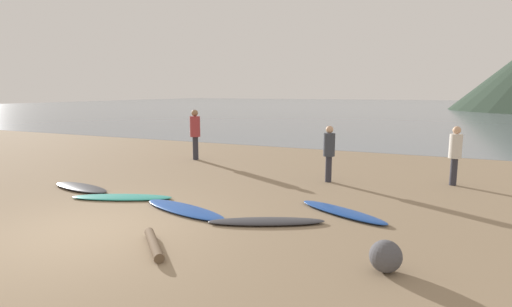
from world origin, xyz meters
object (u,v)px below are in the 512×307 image
Objects in this scene: surfboard_1 at (122,197)px; surfboard_0 at (81,187)px; person_0 at (329,149)px; person_2 at (455,151)px; person_1 at (195,130)px; surfboard_2 at (184,209)px; driftwood_log at (154,244)px; beach_rock_near at (386,256)px; surfboard_3 at (267,221)px; surfboard_4 at (342,212)px.

surfboard_0 is at bearing 148.45° from surfboard_1.
person_2 is at bearing -103.18° from person_0.
surfboard_1 is at bearing 16.39° from person_1.
driftwood_log is at bearing -54.35° from surfboard_2.
beach_rock_near is (2.06, -5.11, -0.69)m from person_0.
driftwood_log reaches higher than surfboard_2.
beach_rock_near reaches higher than surfboard_2.
person_0 is at bearing 21.07° from surfboard_1.
driftwood_log is at bearing -147.42° from surfboard_3.
surfboard_3 is at bearing -108.63° from surfboard_4.
person_0 is 5.98m from driftwood_log.
person_0 is 3.44× the size of beach_rock_near.
surfboard_3 is at bearing 3.53° from surfboard_0.
surfboard_4 reaches higher than surfboard_1.
surfboard_2 is at bearing 0.82° from surfboard_0.
driftwood_log is at bearing -169.31° from beach_rock_near.
person_1 is at bearing 171.58° from surfboard_4.
beach_rock_near is (1.09, -2.37, 0.18)m from surfboard_4.
surfboard_3 is 2.57m from beach_rock_near.
person_0 is (-0.96, 2.74, 0.86)m from surfboard_4.
surfboard_2 is 1.08× the size of surfboard_4.
person_1 is at bearing 137.59° from beach_rock_near.
beach_rock_near is at bearing -3.55° from surfboard_0.
driftwood_log is (-1.38, -5.76, -0.83)m from person_0.
surfboard_4 is (3.03, 1.15, 0.00)m from surfboard_2.
surfboard_0 is 0.88× the size of surfboard_3.
surfboard_1 is 1.03× the size of surfboard_2.
person_2 reaches higher than person_0.
person_2 reaches higher than driftwood_log.
person_0 is (3.94, 3.66, 0.87)m from surfboard_1.
driftwood_log is (-1.17, -1.84, 0.03)m from surfboard_3.
surfboard_3 is at bearing 57.61° from driftwood_log.
person_0 reaches higher than surfboard_1.
person_0 reaches higher than beach_rock_near.
beach_rock_near is (7.60, -1.73, 0.18)m from surfboard_0.
surfboard_0 is 0.92× the size of surfboard_4.
person_0 is 0.99× the size of person_2.
surfboard_2 is 6.43m from person_1.
person_1 is 9.96m from beach_rock_near.
surfboard_3 is at bearing -25.78° from surfboard_1.
person_2 reaches higher than beach_rock_near.
surfboard_3 is at bearing 146.62° from person_0.
surfboard_0 is 0.86× the size of surfboard_2.
person_0 is (0.21, 3.92, 0.87)m from surfboard_3.
person_1 is (-1.33, 5.23, 1.03)m from surfboard_1.
person_0 is at bearing 40.69° from surfboard_0.
surfboard_2 reaches higher than surfboard_1.
surfboard_0 is 1.07× the size of person_1.
surfboard_0 and surfboard_4 have the same top height.
beach_rock_near reaches higher than surfboard_3.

